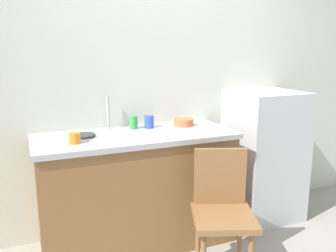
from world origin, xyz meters
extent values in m
cube|color=silver|center=(0.00, 1.00, 1.21)|extent=(4.80, 0.10, 2.43)
cube|color=olive|center=(-0.31, 0.65, 0.44)|extent=(1.50, 0.60, 0.88)
cube|color=#B7B7BC|center=(-0.31, 0.65, 0.90)|extent=(1.54, 0.64, 0.04)
cylinder|color=#B7B7BC|center=(-0.46, 0.90, 1.05)|extent=(0.02, 0.02, 0.27)
cube|color=silver|center=(0.93, 0.67, 0.59)|extent=(0.61, 0.56, 1.18)
cylinder|color=olive|center=(-0.02, 0.14, 0.23)|extent=(0.04, 0.04, 0.45)
cylinder|color=olive|center=(0.26, 0.03, 0.23)|extent=(0.04, 0.04, 0.45)
cube|color=olive|center=(0.07, -0.05, 0.47)|extent=(0.52, 0.52, 0.04)
cube|color=olive|center=(0.13, 0.12, 0.69)|extent=(0.35, 0.16, 0.40)
cylinder|color=#C67042|center=(0.15, 0.78, 0.95)|extent=(0.17, 0.17, 0.06)
cylinder|color=#2D2D2D|center=(-0.70, 0.70, 0.93)|extent=(0.17, 0.17, 0.02)
cylinder|color=orange|center=(-0.78, 0.54, 0.95)|extent=(0.08, 0.08, 0.08)
cylinder|color=green|center=(-0.27, 0.83, 0.97)|extent=(0.07, 0.07, 0.11)
cylinder|color=blue|center=(-0.15, 0.80, 0.97)|extent=(0.08, 0.08, 0.10)
camera|label=1|loc=(-1.08, -1.89, 1.56)|focal=37.76mm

